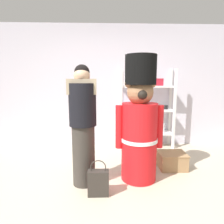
% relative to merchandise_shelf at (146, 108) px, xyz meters
% --- Properties ---
extents(ground_plane, '(6.40, 6.40, 0.00)m').
position_rel_merchandise_shelf_xyz_m(ground_plane, '(-0.78, -1.98, -0.85)').
color(ground_plane, beige).
extents(back_wall, '(6.40, 0.12, 2.60)m').
position_rel_merchandise_shelf_xyz_m(back_wall, '(-0.78, 0.22, 0.45)').
color(back_wall, silver).
rests_on(back_wall, ground_plane).
extents(merchandise_shelf, '(1.16, 0.35, 1.67)m').
position_rel_merchandise_shelf_xyz_m(merchandise_shelf, '(0.00, 0.00, 0.00)').
color(merchandise_shelf, white).
rests_on(merchandise_shelf, ground_plane).
extents(teddy_bear_guard, '(0.68, 0.52, 1.76)m').
position_rel_merchandise_shelf_xyz_m(teddy_bear_guard, '(-0.39, -1.41, -0.03)').
color(teddy_bear_guard, red).
rests_on(teddy_bear_guard, ground_plane).
extents(person_shopper, '(0.38, 0.36, 1.63)m').
position_rel_merchandise_shelf_xyz_m(person_shopper, '(-1.17, -1.52, -0.02)').
color(person_shopper, '#38332D').
rests_on(person_shopper, ground_plane).
extents(shopping_bag, '(0.26, 0.12, 0.46)m').
position_rel_merchandise_shelf_xyz_m(shopping_bag, '(-0.96, -1.82, -0.68)').
color(shopping_bag, '#332D28').
rests_on(shopping_bag, ground_plane).
extents(display_crate, '(0.44, 0.36, 0.26)m').
position_rel_merchandise_shelf_xyz_m(display_crate, '(0.22, -1.10, -0.72)').
color(display_crate, '#9E7A51').
rests_on(display_crate, ground_plane).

